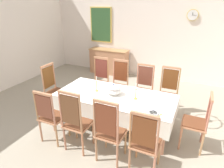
% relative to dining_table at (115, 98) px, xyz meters
% --- Properties ---
extents(ground, '(7.66, 6.98, 0.04)m').
position_rel_dining_table_xyz_m(ground, '(0.00, -0.19, -0.69)').
color(ground, '#9D9482').
extents(back_wall, '(7.66, 0.08, 3.45)m').
position_rel_dining_table_xyz_m(back_wall, '(0.00, 3.34, 1.06)').
color(back_wall, silver).
rests_on(back_wall, ground).
extents(dining_table, '(2.39, 1.09, 0.74)m').
position_rel_dining_table_xyz_m(dining_table, '(0.00, 0.00, 0.00)').
color(dining_table, tan).
rests_on(dining_table, ground).
extents(tablecloth, '(2.41, 1.11, 0.36)m').
position_rel_dining_table_xyz_m(tablecloth, '(0.00, -0.00, -0.01)').
color(tablecloth, white).
rests_on(tablecloth, dining_table).
extents(chair_south_a, '(0.44, 0.42, 1.08)m').
position_rel_dining_table_xyz_m(chair_south_a, '(-0.88, -0.95, -0.10)').
color(chair_south_a, '#B4795C').
rests_on(chair_south_a, ground).
extents(chair_north_a, '(0.44, 0.42, 1.17)m').
position_rel_dining_table_xyz_m(chair_north_a, '(-0.88, 0.95, -0.07)').
color(chair_north_a, '#B57151').
rests_on(chair_north_a, ground).
extents(chair_south_b, '(0.44, 0.42, 1.20)m').
position_rel_dining_table_xyz_m(chair_south_b, '(-0.33, -0.95, -0.06)').
color(chair_south_b, tan).
rests_on(chair_south_b, ground).
extents(chair_north_b, '(0.44, 0.42, 1.17)m').
position_rel_dining_table_xyz_m(chair_north_b, '(-0.33, 0.95, -0.07)').
color(chair_north_b, '#B37C57').
rests_on(chair_north_b, ground).
extents(chair_south_c, '(0.44, 0.42, 1.18)m').
position_rel_dining_table_xyz_m(chair_south_c, '(0.32, -0.95, -0.06)').
color(chair_south_c, tan).
rests_on(chair_south_c, ground).
extents(chair_north_c, '(0.44, 0.42, 1.14)m').
position_rel_dining_table_xyz_m(chair_north_c, '(0.32, 0.95, -0.08)').
color(chair_north_c, tan).
rests_on(chair_north_c, ground).
extents(chair_south_d, '(0.44, 0.42, 1.13)m').
position_rel_dining_table_xyz_m(chair_south_d, '(0.90, -0.95, -0.08)').
color(chair_south_d, '#BD7C4D').
rests_on(chair_south_d, ground).
extents(chair_north_d, '(0.44, 0.42, 1.15)m').
position_rel_dining_table_xyz_m(chair_north_d, '(0.90, 0.95, -0.08)').
color(chair_north_d, '#B77E52').
rests_on(chair_north_d, ground).
extents(chair_head_west, '(0.42, 0.44, 1.17)m').
position_rel_dining_table_xyz_m(chair_head_west, '(-1.60, 0.00, -0.07)').
color(chair_head_west, '#B17553').
rests_on(chair_head_west, ground).
extents(chair_head_east, '(0.42, 0.44, 1.08)m').
position_rel_dining_table_xyz_m(chair_head_east, '(1.60, 0.00, -0.10)').
color(chair_head_east, tan).
rests_on(chair_head_east, ground).
extents(soup_tureen, '(0.30, 0.30, 0.24)m').
position_rel_dining_table_xyz_m(soup_tureen, '(-0.04, 0.00, 0.19)').
color(soup_tureen, silver).
rests_on(soup_tureen, tablecloth).
extents(candlestick_west, '(0.07, 0.07, 0.34)m').
position_rel_dining_table_xyz_m(candlestick_west, '(-0.43, 0.00, 0.21)').
color(candlestick_west, gold).
rests_on(candlestick_west, tablecloth).
extents(candlestick_east, '(0.07, 0.07, 0.32)m').
position_rel_dining_table_xyz_m(candlestick_east, '(0.43, 0.00, 0.20)').
color(candlestick_east, gold).
rests_on(candlestick_east, tablecloth).
extents(bowl_near_left, '(0.19, 0.19, 0.04)m').
position_rel_dining_table_xyz_m(bowl_near_left, '(-0.09, -0.39, 0.09)').
color(bowl_near_left, silver).
rests_on(bowl_near_left, tablecloth).
extents(bowl_near_right, '(0.17, 0.17, 0.04)m').
position_rel_dining_table_xyz_m(bowl_near_right, '(0.88, -0.42, 0.10)').
color(bowl_near_right, silver).
rests_on(bowl_near_right, tablecloth).
extents(spoon_primary, '(0.04, 0.18, 0.01)m').
position_rel_dining_table_xyz_m(spoon_primary, '(-0.21, -0.36, 0.08)').
color(spoon_primary, gold).
rests_on(spoon_primary, tablecloth).
extents(spoon_secondary, '(0.06, 0.17, 0.01)m').
position_rel_dining_table_xyz_m(spoon_secondary, '(1.00, -0.39, 0.08)').
color(spoon_secondary, gold).
rests_on(spoon_secondary, tablecloth).
extents(sideboard, '(1.44, 0.48, 0.90)m').
position_rel_dining_table_xyz_m(sideboard, '(-1.59, 3.02, -0.21)').
color(sideboard, '#B67B56').
rests_on(sideboard, ground).
extents(mounted_clock, '(0.33, 0.06, 0.33)m').
position_rel_dining_table_xyz_m(mounted_clock, '(1.05, 3.26, 1.46)').
color(mounted_clock, '#D1B251').
extents(framed_painting, '(0.85, 0.05, 1.24)m').
position_rel_dining_table_xyz_m(framed_painting, '(-2.03, 3.27, 1.05)').
color(framed_painting, '#D1B251').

